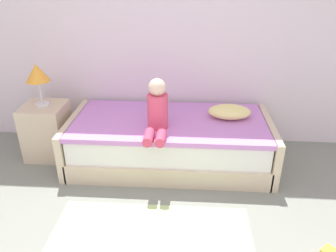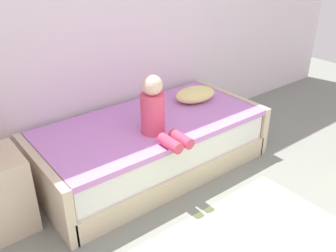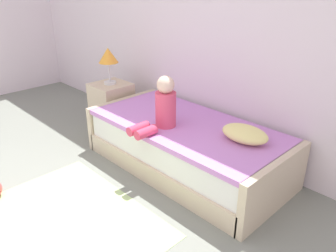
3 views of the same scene
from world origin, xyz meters
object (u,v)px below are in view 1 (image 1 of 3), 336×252
at_px(nightstand, 47,131).
at_px(table_lamp, 37,75).
at_px(bed, 170,141).
at_px(child_figure, 157,110).
at_px(pillow, 229,112).

height_order(nightstand, table_lamp, table_lamp).
bearing_deg(bed, table_lamp, 177.95).
height_order(table_lamp, child_figure, table_lamp).
bearing_deg(child_figure, bed, 65.46).
bearing_deg(child_figure, pillow, 24.44).
xyz_separation_m(nightstand, pillow, (1.97, 0.05, 0.26)).
bearing_deg(nightstand, pillow, 1.50).
bearing_deg(bed, nightstand, 177.95).
xyz_separation_m(bed, pillow, (0.62, 0.10, 0.32)).
height_order(nightstand, child_figure, child_figure).
relative_size(bed, nightstand, 3.52).
relative_size(nightstand, pillow, 1.36).
height_order(bed, pillow, pillow).
bearing_deg(child_figure, nightstand, 167.47).
bearing_deg(child_figure, table_lamp, 167.47).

